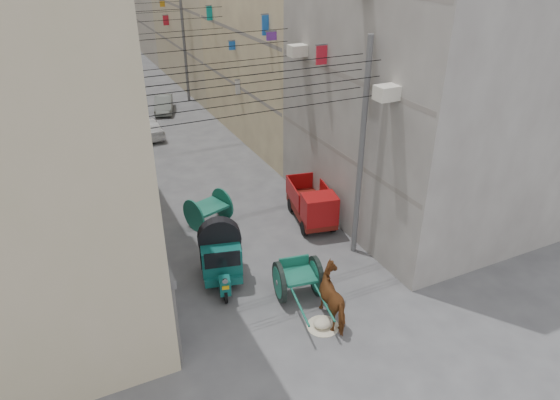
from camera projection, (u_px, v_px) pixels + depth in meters
ground at (363, 399)px, 12.99m from camera, size 140.00×140.00×0.00m
shutters_left at (127, 207)px, 19.06m from camera, size 0.18×14.40×2.88m
signboards at (155, 79)px, 28.63m from camera, size 8.22×40.52×5.67m
ac_units at (343, 43)px, 17.01m from camera, size 0.70×6.55×3.35m
utility_poles at (175, 89)px, 24.66m from camera, size 7.40×22.20×8.00m
overhead_cables at (185, 39)px, 21.29m from camera, size 7.40×22.52×1.12m
auto_rickshaw at (220, 252)px, 17.10m from camera, size 1.88×2.68×1.82m
tonga_cart at (298, 279)px, 16.39m from camera, size 1.65×3.18×1.37m
mini_truck at (314, 208)px, 20.43m from camera, size 1.93×3.26×1.72m
second_cart at (208, 209)px, 20.56m from camera, size 1.91×1.80×1.37m
feed_sack at (323, 322)px, 15.34m from camera, size 0.63×0.50×0.31m
horse at (336, 297)px, 15.36m from camera, size 1.09×2.03×1.64m
distant_car_white at (148, 127)px, 29.78m from camera, size 1.46×3.37×1.13m
distant_car_grey at (164, 104)px, 34.01m from camera, size 2.01×3.42×1.06m
distant_car_green at (97, 62)px, 44.96m from camera, size 2.03×4.29×1.21m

